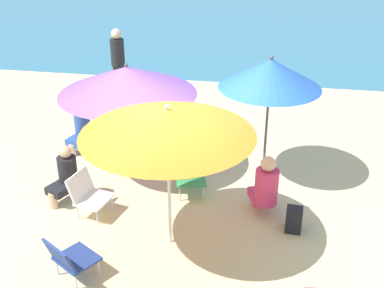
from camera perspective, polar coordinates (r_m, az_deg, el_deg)
ground_plane at (r=7.19m, az=-2.73°, el=-8.33°), size 40.00×40.00×0.00m
sea_water at (r=19.99m, az=5.91°, el=14.76°), size 40.00×16.00×0.01m
umbrella_orange at (r=5.80m, az=-2.85°, el=2.56°), size 2.12×2.12×1.98m
umbrella_blue at (r=7.54m, az=9.04°, el=8.03°), size 1.57×1.57×2.03m
umbrella_purple at (r=7.81m, az=-7.49°, el=7.31°), size 2.19×2.19×1.84m
beach_chair_a at (r=9.51m, az=-8.44°, el=2.60°), size 0.51×0.58×0.55m
beach_chair_b at (r=7.61m, az=-0.22°, el=-3.18°), size 0.57×0.67×0.61m
beach_chair_c at (r=9.08m, az=2.88°, el=1.75°), size 0.75×0.77×0.55m
beach_chair_d at (r=6.12m, az=-13.97°, el=-12.62°), size 0.66×0.67×0.59m
beach_chair_e at (r=7.22m, az=-11.95°, el=-5.57°), size 0.59×0.59×0.62m
person_a at (r=7.57m, az=-14.46°, el=-3.39°), size 0.42×0.53×0.88m
person_b at (r=9.03m, az=-12.71°, el=1.95°), size 0.38×0.53×0.90m
person_c at (r=10.63m, az=-8.48°, el=8.68°), size 0.29×0.29×1.71m
person_d at (r=7.05m, az=8.47°, el=-4.83°), size 0.44×0.56×0.96m
beach_bag at (r=6.95m, az=11.67°, el=-8.54°), size 0.23×0.23×0.35m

